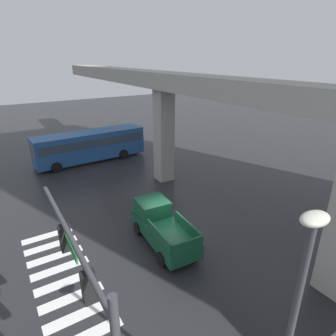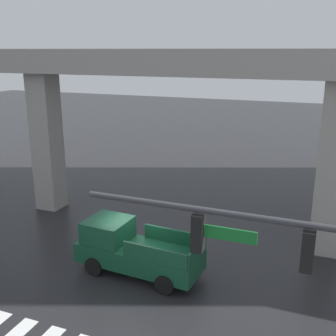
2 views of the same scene
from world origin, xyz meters
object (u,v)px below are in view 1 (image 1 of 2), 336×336
pickup_truck (161,226)px  city_bus (90,144)px  traffic_signal_mast (91,307)px  street_lamp_near_corner (293,320)px

pickup_truck → city_bus: size_ratio=0.48×
city_bus → pickup_truck: bearing=-3.4°
pickup_truck → traffic_signal_mast: bearing=-41.5°
street_lamp_near_corner → pickup_truck: bearing=166.7°
city_bus → street_lamp_near_corner: size_ratio=1.50×
pickup_truck → street_lamp_near_corner: (9.47, -2.24, 3.57)m
traffic_signal_mast → street_lamp_near_corner: bearing=51.6°
pickup_truck → traffic_signal_mast: traffic_signal_mast is taller
traffic_signal_mast → pickup_truck: bearing=138.5°
street_lamp_near_corner → city_bus: bearing=172.8°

